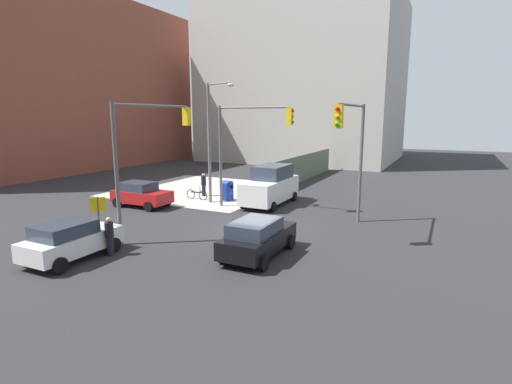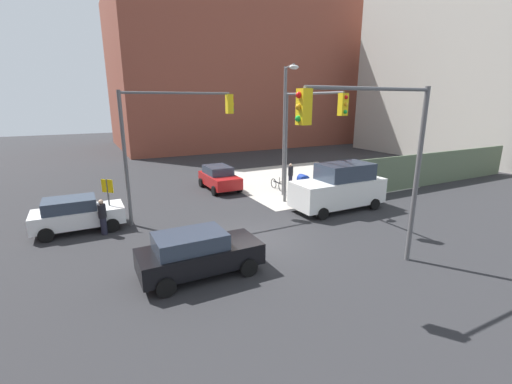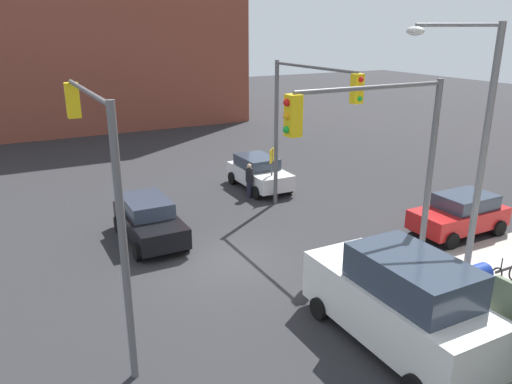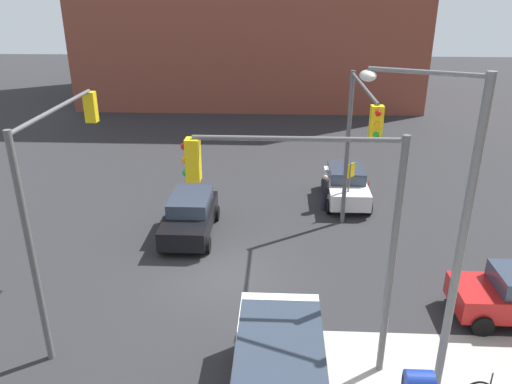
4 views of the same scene
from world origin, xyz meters
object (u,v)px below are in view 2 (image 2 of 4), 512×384
(traffic_signal_se_corner, at_px, (379,144))
(pedestrian_crossing, at_px, (290,175))
(traffic_signal_ne_corner, at_px, (306,128))
(coupe_red, at_px, (219,178))
(van_white_delivery, at_px, (339,187))
(bicycle_at_crosswalk, at_px, (79,217))
(traffic_signal_nw_corner, at_px, (170,129))
(street_lamp_corner, at_px, (286,123))
(coupe_black, at_px, (198,253))
(bicycle_leaning_on_fence, at_px, (277,185))
(smokestack, at_px, (319,77))
(pedestrian_waiting, at_px, (103,216))
(mailbox_blue, at_px, (303,185))
(sedan_white, at_px, (77,214))

(traffic_signal_se_corner, relative_size, pedestrian_crossing, 3.78)
(traffic_signal_ne_corner, xyz_separation_m, coupe_red, (-2.47, 6.58, -3.77))
(van_white_delivery, height_order, pedestrian_crossing, van_white_delivery)
(traffic_signal_ne_corner, distance_m, bicycle_at_crosswalk, 12.56)
(traffic_signal_nw_corner, height_order, traffic_signal_ne_corner, same)
(pedestrian_crossing, bearing_deg, coupe_red, -71.54)
(traffic_signal_nw_corner, bearing_deg, bicycle_at_crosswalk, 161.66)
(street_lamp_corner, xyz_separation_m, coupe_black, (-8.18, -7.35, -3.86))
(pedestrian_crossing, distance_m, bicycle_leaning_on_fence, 1.34)
(coupe_black, relative_size, van_white_delivery, 0.79)
(smokestack, bearing_deg, coupe_red, -139.13)
(pedestrian_waiting, xyz_separation_m, bicycle_at_crosswalk, (-1.00, 2.20, -0.53))
(van_white_delivery, relative_size, pedestrian_waiting, 3.21)
(pedestrian_crossing, bearing_deg, bicycle_leaning_on_fence, -41.86)
(traffic_signal_nw_corner, distance_m, mailbox_blue, 9.34)
(mailbox_blue, xyz_separation_m, sedan_white, (-13.06, -0.11, 0.08))
(traffic_signal_nw_corner, distance_m, sedan_white, 5.97)
(pedestrian_waiting, height_order, bicycle_at_crosswalk, pedestrian_waiting)
(van_white_delivery, bearing_deg, traffic_signal_se_corner, -122.65)
(bicycle_at_crosswalk, bearing_deg, van_white_delivery, -17.60)
(pedestrian_crossing, bearing_deg, traffic_signal_ne_corner, 13.10)
(coupe_black, relative_size, bicycle_leaning_on_fence, 2.45)
(sedan_white, distance_m, coupe_black, 7.75)
(traffic_signal_se_corner, bearing_deg, mailbox_blue, 68.21)
(mailbox_blue, relative_size, bicycle_leaning_on_fence, 0.82)
(mailbox_blue, bearing_deg, traffic_signal_se_corner, -111.79)
(coupe_red, bearing_deg, sedan_white, -154.44)
(street_lamp_corner, distance_m, bicycle_at_crosswalk, 12.65)
(smokestack, relative_size, bicycle_leaning_on_fence, 10.68)
(traffic_signal_nw_corner, xyz_separation_m, pedestrian_crossing, (9.08, 2.90, -3.75))
(street_lamp_corner, relative_size, mailbox_blue, 5.59)
(traffic_signal_se_corner, height_order, pedestrian_crossing, traffic_signal_se_corner)
(traffic_signal_ne_corner, bearing_deg, bicycle_at_crosswalk, 163.08)
(coupe_red, bearing_deg, coupe_black, -115.01)
(traffic_signal_nw_corner, xyz_separation_m, mailbox_blue, (8.48, 0.50, -3.89))
(street_lamp_corner, xyz_separation_m, sedan_white, (-11.92, -0.57, -3.86))
(street_lamp_corner, bearing_deg, bicycle_leaning_on_fence, 72.87)
(traffic_signal_ne_corner, height_order, coupe_red, traffic_signal_ne_corner)
(sedan_white, bearing_deg, traffic_signal_ne_corner, -11.57)
(traffic_signal_ne_corner, bearing_deg, van_white_delivery, -21.45)
(traffic_signal_se_corner, height_order, sedan_white, traffic_signal_se_corner)
(pedestrian_waiting, distance_m, bicycle_leaning_on_fence, 11.91)
(traffic_signal_nw_corner, bearing_deg, pedestrian_crossing, 17.71)
(pedestrian_waiting, bearing_deg, bicycle_at_crosswalk, -62.78)
(traffic_signal_ne_corner, distance_m, coupe_red, 7.97)
(coupe_black, relative_size, pedestrian_waiting, 2.55)
(mailbox_blue, bearing_deg, pedestrian_crossing, 75.96)
(coupe_black, height_order, van_white_delivery, van_white_delivery)
(traffic_signal_nw_corner, distance_m, traffic_signal_ne_corner, 7.05)
(pedestrian_crossing, bearing_deg, traffic_signal_nw_corner, -33.76)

